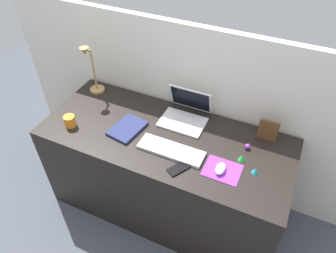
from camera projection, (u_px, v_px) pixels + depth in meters
name	position (u px, v px, depth m)	size (l,w,h in m)	color
ground_plane	(166.00, 202.00, 2.52)	(6.00, 6.00, 0.00)	#474C56
back_wall	(187.00, 110.00, 2.32)	(2.83, 0.05, 1.34)	silver
desk	(165.00, 173.00, 2.27)	(1.63, 0.68, 0.74)	black
laptop	(186.00, 112.00, 2.11)	(0.30, 0.28, 0.21)	silver
keyboard	(171.00, 150.00, 1.91)	(0.41, 0.13, 0.02)	silver
mousepad	(222.00, 170.00, 1.81)	(0.21, 0.17, 0.00)	purple
mouse	(221.00, 169.00, 1.79)	(0.06, 0.10, 0.03)	silver
cell_phone	(178.00, 168.00, 1.81)	(0.06, 0.13, 0.01)	black
desk_lamp	(92.00, 71.00, 2.24)	(0.11, 0.15, 0.39)	#A5844C
notebook_pad	(127.00, 128.00, 2.06)	(0.17, 0.24, 0.02)	navy
picture_frame	(268.00, 130.00, 1.95)	(0.12, 0.02, 0.15)	brown
coffee_mug	(70.00, 121.00, 2.07)	(0.07, 0.07, 0.08)	orange
toy_figurine_green	(242.00, 157.00, 1.85)	(0.04, 0.04, 0.05)	green
toy_figurine_purple	(248.00, 147.00, 1.92)	(0.03, 0.03, 0.04)	purple
toy_figurine_cyan	(255.00, 171.00, 1.78)	(0.04, 0.04, 0.04)	#28B7CC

